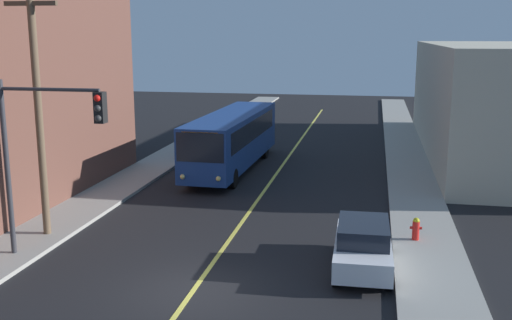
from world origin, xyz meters
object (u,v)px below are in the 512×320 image
(utility_pole_near, at_px, (37,89))
(fire_hydrant, at_px, (416,228))
(parked_car_white, at_px, (363,245))
(traffic_signal_left_corner, at_px, (46,136))
(city_bus, at_px, (233,138))

(utility_pole_near, xyz_separation_m, fire_hydrant, (13.75, 1.95, -5.07))
(parked_car_white, bearing_deg, fire_hydrant, 57.48)
(fire_hydrant, bearing_deg, traffic_signal_left_corner, -161.57)
(city_bus, distance_m, fire_hydrant, 14.51)
(parked_car_white, bearing_deg, traffic_signal_left_corner, -173.68)
(city_bus, xyz_separation_m, traffic_signal_left_corner, (-2.77, -14.99, 2.49))
(parked_car_white, height_order, traffic_signal_left_corner, traffic_signal_left_corner)
(city_bus, height_order, parked_car_white, city_bus)
(utility_pole_near, bearing_deg, city_bus, 71.66)
(city_bus, height_order, utility_pole_near, utility_pole_near)
(parked_car_white, distance_m, utility_pole_near, 12.86)
(city_bus, distance_m, traffic_signal_left_corner, 15.44)
(traffic_signal_left_corner, relative_size, fire_hydrant, 7.14)
(parked_car_white, height_order, utility_pole_near, utility_pole_near)
(city_bus, xyz_separation_m, parked_car_white, (7.62, -13.84, -0.98))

